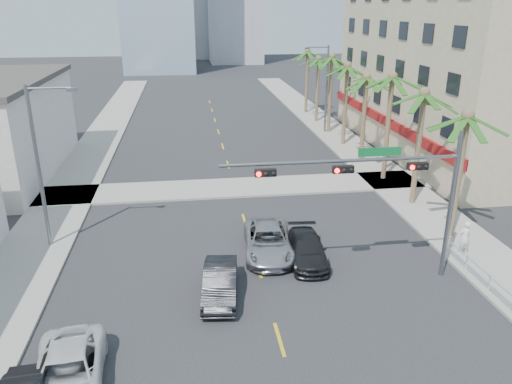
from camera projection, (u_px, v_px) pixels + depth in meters
sidewalk_right at (400, 189)px, 36.57m from camera, size 4.00×120.00×0.15m
sidewalk_left at (60, 206)px, 33.45m from camera, size 4.00×120.00×0.15m
sidewalk_cross at (235, 188)px, 36.86m from camera, size 80.00×4.00×0.15m
building_right at (470, 68)px, 44.56m from camera, size 15.25×28.00×15.00m
traffic_signal_mast at (390, 183)px, 22.84m from camera, size 11.12×0.54×7.20m
palm_tree_0 at (468, 117)px, 26.65m from camera, size 4.80×4.80×7.80m
palm_tree_1 at (424, 95)px, 31.35m from camera, size 4.80×4.80×8.16m
palm_tree_2 at (392, 78)px, 36.05m from camera, size 4.80×4.80×8.52m
palm_tree_3 at (367, 78)px, 41.12m from camera, size 4.80×4.80×7.80m
palm_tree_4 at (348, 67)px, 45.82m from camera, size 4.80×4.80×8.16m
palm_tree_5 at (332, 58)px, 50.53m from camera, size 4.80×4.80×8.52m
palm_tree_6 at (319, 60)px, 55.59m from camera, size 4.80×4.80×7.80m
palm_tree_7 at (308, 52)px, 60.30m from camera, size 4.80×4.80×8.16m
streetlight_left at (41, 160)px, 26.27m from camera, size 2.55×0.25×9.00m
streetlight_right at (325, 85)px, 51.40m from camera, size 2.55×0.25×9.00m
guardrail at (490, 281)px, 23.15m from camera, size 0.08×8.08×1.00m
car_parked_far at (68, 374)px, 17.24m from camera, size 2.82×5.37×1.44m
car_lane_left at (220, 283)px, 22.95m from camera, size 2.01×4.53×1.44m
car_lane_center at (268, 241)px, 26.93m from camera, size 2.95×5.60×1.50m
car_lane_right at (307, 249)px, 26.20m from camera, size 2.24×4.71×1.33m
pedestrian at (465, 238)px, 26.54m from camera, size 0.74×0.54×1.88m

